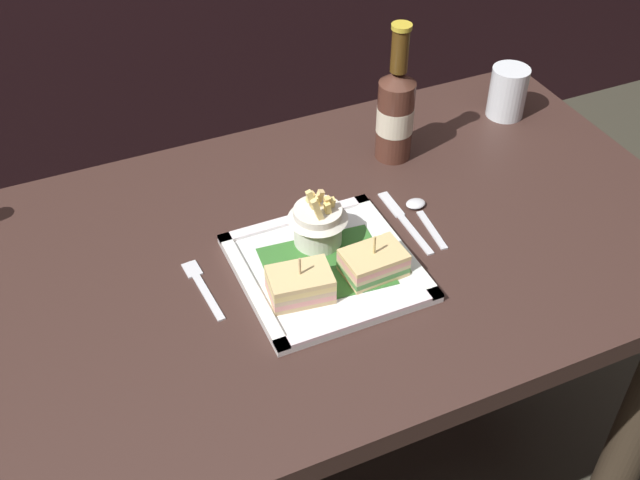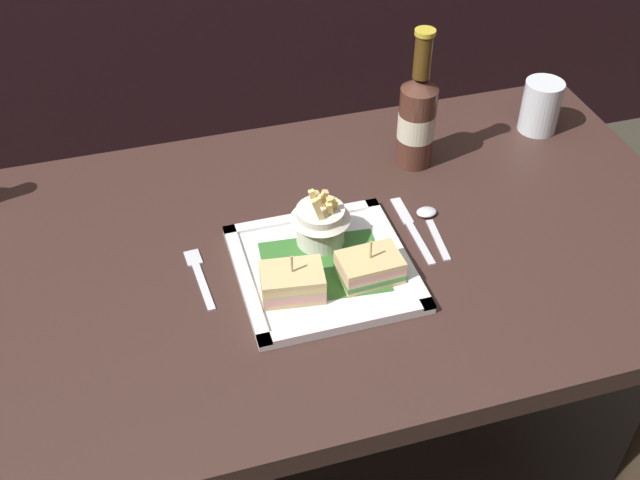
# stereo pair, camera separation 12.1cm
# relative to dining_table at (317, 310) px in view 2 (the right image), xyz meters

# --- Properties ---
(dining_table) EXTENTS (1.31, 0.74, 0.75)m
(dining_table) POSITION_rel_dining_table_xyz_m (0.00, 0.00, 0.00)
(dining_table) COLOR #3A2520
(dining_table) RESTS_ON ground_plane
(square_plate) EXTENTS (0.27, 0.27, 0.02)m
(square_plate) POSITION_rel_dining_table_xyz_m (-0.01, -0.06, 0.16)
(square_plate) COLOR white
(square_plate) RESTS_ON dining_table
(sandwich_half_left) EXTENTS (0.10, 0.08, 0.07)m
(sandwich_half_left) POSITION_rel_dining_table_xyz_m (-0.07, -0.10, 0.18)
(sandwich_half_left) COLOR #D9B47E
(sandwich_half_left) RESTS_ON square_plate
(sandwich_half_right) EXTENTS (0.10, 0.07, 0.07)m
(sandwich_half_right) POSITION_rel_dining_table_xyz_m (0.06, -0.10, 0.18)
(sandwich_half_right) COLOR #DEC082
(sandwich_half_right) RESTS_ON square_plate
(fries_cup) EXTENTS (0.10, 0.10, 0.11)m
(fries_cup) POSITION_rel_dining_table_xyz_m (0.01, 0.00, 0.21)
(fries_cup) COLOR silver
(fries_cup) RESTS_ON square_plate
(beer_bottle) EXTENTS (0.07, 0.07, 0.26)m
(beer_bottle) POSITION_rel_dining_table_xyz_m (0.24, 0.18, 0.25)
(beer_bottle) COLOR #512C21
(beer_bottle) RESTS_ON dining_table
(water_glass) EXTENTS (0.07, 0.07, 0.10)m
(water_glass) POSITION_rel_dining_table_xyz_m (0.51, 0.21, 0.20)
(water_glass) COLOR silver
(water_glass) RESTS_ON dining_table
(fork) EXTENTS (0.03, 0.14, 0.00)m
(fork) POSITION_rel_dining_table_xyz_m (-0.20, -0.01, 0.15)
(fork) COLOR silver
(fork) RESTS_ON dining_table
(knife) EXTENTS (0.02, 0.18, 0.00)m
(knife) POSITION_rel_dining_table_xyz_m (0.17, 0.00, 0.15)
(knife) COLOR silver
(knife) RESTS_ON dining_table
(spoon) EXTENTS (0.04, 0.13, 0.01)m
(spoon) POSITION_rel_dining_table_xyz_m (0.20, 0.01, 0.15)
(spoon) COLOR silver
(spoon) RESTS_ON dining_table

